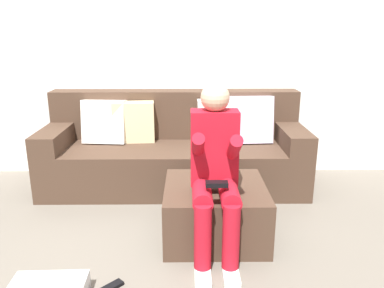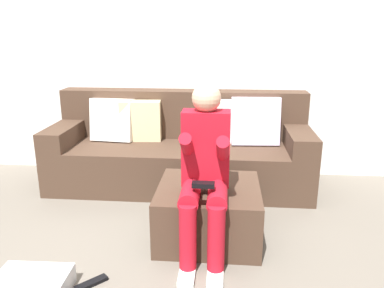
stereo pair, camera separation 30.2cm
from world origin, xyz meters
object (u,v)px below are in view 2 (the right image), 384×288
at_px(storage_bin, 30,288).
at_px(person_seated, 205,168).
at_px(couch_sectional, 181,149).
at_px(ottoman, 208,212).
at_px(remote_by_storage_bin, 91,283).

bearing_deg(storage_bin, person_seated, 30.62).
relative_size(couch_sectional, storage_bin, 5.88).
height_order(couch_sectional, storage_bin, couch_sectional).
distance_m(ottoman, remote_by_storage_bin, 0.94).
bearing_deg(remote_by_storage_bin, storage_bin, 157.80).
distance_m(couch_sectional, storage_bin, 1.93).
relative_size(person_seated, remote_by_storage_bin, 5.77).
height_order(ottoman, person_seated, person_seated).
bearing_deg(person_seated, remote_by_storage_bin, -146.32).
height_order(ottoman, remote_by_storage_bin, ottoman).
distance_m(person_seated, remote_by_storage_bin, 0.99).
bearing_deg(couch_sectional, remote_by_storage_bin, -101.84).
distance_m(couch_sectional, remote_by_storage_bin, 1.73).
bearing_deg(storage_bin, couch_sectional, 69.87).
relative_size(ottoman, remote_by_storage_bin, 3.67).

